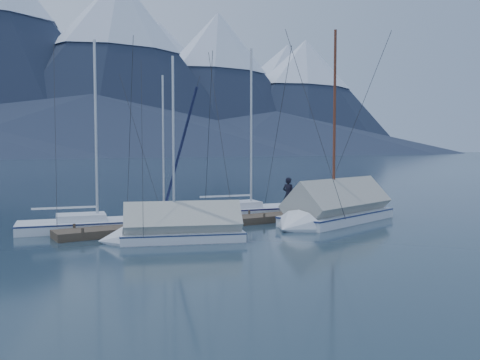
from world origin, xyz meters
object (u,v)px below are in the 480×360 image
Objects in this scene: sailboat_covered_near at (332,213)px; sailboat_covered_far at (171,231)px; sailboat_open_right at (260,212)px; person at (289,195)px; sailboat_open_mid at (170,218)px; sailboat_open_left at (109,226)px.

sailboat_covered_far is (-8.99, -0.41, -0.14)m from sailboat_covered_near.
person is (0.59, -1.91, 1.11)m from sailboat_open_right.
sailboat_open_mid reaches higher than person.
sailboat_open_right is 2.29m from person.
sailboat_open_right reaches higher than person.
sailboat_open_left is 9.64m from person.
sailboat_open_right is 9.11m from sailboat_covered_far.
sailboat_open_left is at bearing -176.46° from sailboat_open_right.
sailboat_covered_near is (10.22, -3.99, 0.37)m from sailboat_open_left.
sailboat_open_right is (8.88, 0.55, 0.01)m from sailboat_open_left.
sailboat_covered_near is at bearing 171.06° from person.
sailboat_covered_far is at bearing -177.39° from sailboat_covered_near.
sailboat_open_mid is at bearing 44.34° from person.
sailboat_covered_near is at bearing -73.59° from sailboat_open_right.
sailboat_covered_near is at bearing -21.31° from sailboat_open_left.
sailboat_open_left is at bearing 105.68° from sailboat_covered_far.
sailboat_covered_far is 4.34× the size of person.
sailboat_open_left is 8.90m from sailboat_open_right.
sailboat_open_mid is (3.51, 0.92, -0.02)m from sailboat_open_left.
person is at bearing -8.16° from sailboat_open_left.
sailboat_open_right is 0.95× the size of sailboat_covered_near.
sailboat_covered_near reaches higher than person.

